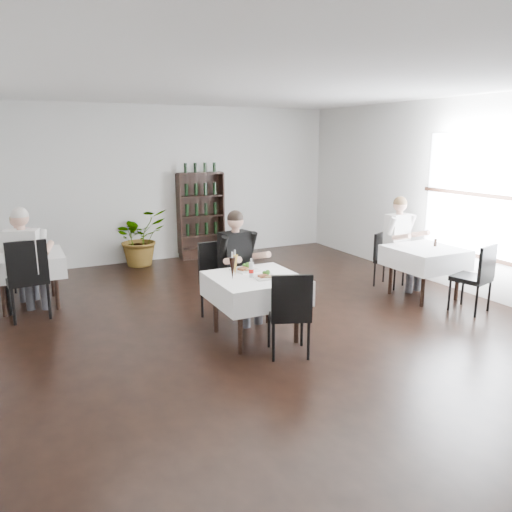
{
  "coord_description": "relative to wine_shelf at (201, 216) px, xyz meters",
  "views": [
    {
      "loc": [
        -2.82,
        -5.12,
        2.35
      ],
      "look_at": [
        -0.19,
        0.2,
        0.96
      ],
      "focal_mm": 35.0,
      "sensor_mm": 36.0,
      "label": 1
    }
  ],
  "objects": [
    {
      "name": "room_shell",
      "position": [
        -0.6,
        -4.31,
        0.65
      ],
      "size": [
        9.0,
        9.0,
        9.0
      ],
      "color": "black",
      "rests_on": "ground"
    },
    {
      "name": "window_right",
      "position": [
        2.88,
        -4.31,
        0.65
      ],
      "size": [
        0.06,
        2.3,
        1.85
      ],
      "color": "white",
      "rests_on": "room_shell"
    },
    {
      "name": "wine_shelf",
      "position": [
        0.0,
        0.0,
        0.0
      ],
      "size": [
        0.9,
        0.28,
        1.75
      ],
      "color": "black",
      "rests_on": "ground"
    },
    {
      "name": "main_table",
      "position": [
        -0.9,
        -4.31,
        -0.23
      ],
      "size": [
        1.03,
        1.03,
        0.77
      ],
      "color": "black",
      "rests_on": "ground"
    },
    {
      "name": "left_table",
      "position": [
        -3.3,
        -1.81,
        -0.23
      ],
      "size": [
        0.98,
        0.98,
        0.77
      ],
      "color": "black",
      "rests_on": "ground"
    },
    {
      "name": "right_table",
      "position": [
        2.1,
        -4.01,
        -0.23
      ],
      "size": [
        0.98,
        0.98,
        0.77
      ],
      "color": "black",
      "rests_on": "ground"
    },
    {
      "name": "potted_tree",
      "position": [
        -1.28,
        -0.11,
        -0.31
      ],
      "size": [
        1.18,
        1.1,
        1.08
      ],
      "primitive_type": "imported",
      "rotation": [
        0.0,
        0.0,
        0.32
      ],
      "color": "#1F531C",
      "rests_on": "ground"
    },
    {
      "name": "main_chair_far",
      "position": [
        -1.03,
        -3.48,
        -0.26
      ],
      "size": [
        0.49,
        0.5,
        1.03
      ],
      "color": "black",
      "rests_on": "ground"
    },
    {
      "name": "main_chair_near",
      "position": [
        -0.81,
        -4.98,
        -0.29
      ],
      "size": [
        0.57,
        0.57,
        0.97
      ],
      "color": "black",
      "rests_on": "ground"
    },
    {
      "name": "left_chair_far",
      "position": [
        -3.33,
        -1.21,
        -0.29
      ],
      "size": [
        0.55,
        0.55,
        0.97
      ],
      "color": "black",
      "rests_on": "ground"
    },
    {
      "name": "left_chair_near",
      "position": [
        -3.32,
        -2.43,
        -0.22
      ],
      "size": [
        0.55,
        0.55,
        1.1
      ],
      "color": "black",
      "rests_on": "ground"
    },
    {
      "name": "right_chair_far",
      "position": [
        2.0,
        -3.26,
        -0.35
      ],
      "size": [
        0.53,
        0.53,
        0.87
      ],
      "color": "black",
      "rests_on": "ground"
    },
    {
      "name": "right_chair_near",
      "position": [
        2.23,
        -4.86,
        -0.29
      ],
      "size": [
        0.54,
        0.55,
        0.97
      ],
      "color": "black",
      "rests_on": "ground"
    },
    {
      "name": "diner_main",
      "position": [
        -0.82,
        -3.67,
        0.0
      ],
      "size": [
        0.6,
        0.63,
        1.47
      ],
      "color": "#3E3F46",
      "rests_on": "ground"
    },
    {
      "name": "diner_left_far",
      "position": [
        -3.36,
        -1.31,
        -0.1
      ],
      "size": [
        0.53,
        0.56,
        1.29
      ],
      "color": "#3E3F46",
      "rests_on": "ground"
    },
    {
      "name": "diner_left_near",
      "position": [
        -3.31,
        -2.32,
        0.03
      ],
      "size": [
        0.65,
        0.69,
        1.51
      ],
      "color": "#3E3F46",
      "rests_on": "ground"
    },
    {
      "name": "diner_right_far",
      "position": [
        2.13,
        -3.45,
        0.01
      ],
      "size": [
        0.6,
        0.62,
        1.48
      ],
      "color": "#3E3F46",
      "rests_on": "ground"
    },
    {
      "name": "plate_far",
      "position": [
        -0.9,
        -4.03,
        -0.06
      ],
      "size": [
        0.34,
        0.34,
        0.09
      ],
      "color": "white",
      "rests_on": "main_table"
    },
    {
      "name": "plate_near",
      "position": [
        -0.83,
        -4.43,
        -0.06
      ],
      "size": [
        0.28,
        0.28,
        0.08
      ],
      "color": "white",
      "rests_on": "main_table"
    },
    {
      "name": "pilsner_dark",
      "position": [
        -1.2,
        -4.32,
        0.06
      ],
      "size": [
        0.08,
        0.08,
        0.33
      ],
      "color": "black",
      "rests_on": "main_table"
    },
    {
      "name": "pilsner_lager",
      "position": [
        -1.11,
        -4.2,
        0.05
      ],
      "size": [
        0.07,
        0.07,
        0.32
      ],
      "color": "gold",
      "rests_on": "main_table"
    },
    {
      "name": "coke_bottle",
      "position": [
        -0.96,
        -4.34,
        0.02
      ],
      "size": [
        0.06,
        0.06,
        0.23
      ],
      "color": "silver",
      "rests_on": "main_table"
    },
    {
      "name": "napkin_cutlery",
      "position": [
        -0.68,
        -4.49,
        -0.07
      ],
      "size": [
        0.17,
        0.17,
        0.02
      ],
      "color": "black",
      "rests_on": "main_table"
    },
    {
      "name": "pepper_mill",
      "position": [
        2.31,
        -3.99,
        -0.02
      ],
      "size": [
        0.05,
        0.05,
        0.11
      ],
      "primitive_type": "cylinder",
      "rotation": [
        0.0,
        0.0,
        0.03
      ],
      "color": "black",
      "rests_on": "right_table"
    }
  ]
}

